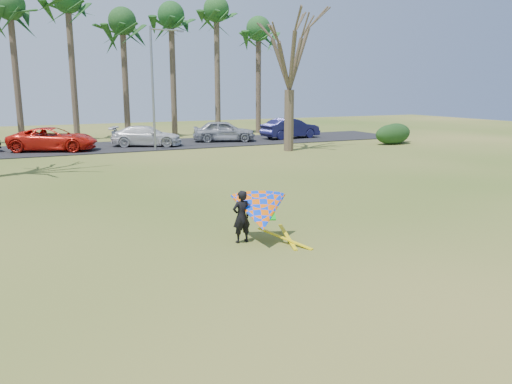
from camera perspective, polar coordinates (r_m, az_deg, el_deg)
name	(u,v)px	position (r m, az deg, el deg)	size (l,w,h in m)	color
ground	(288,247)	(13.27, 3.73, -6.26)	(100.00, 100.00, 0.00)	#285412
parking_strip	(117,147)	(36.76, -15.62, 5.01)	(46.00, 7.00, 0.06)	black
palm_4	(9,7)	(42.39, -26.35, 18.43)	(4.84, 4.84, 11.54)	#4C3B2D
palm_5	(67,1)	(42.69, -20.75, 19.74)	(4.84, 4.84, 12.24)	#4F3E2F
palm_6	(122,23)	(43.09, -15.04, 18.18)	(4.84, 4.84, 10.84)	#4B392D
palm_7	(171,17)	(44.11, -9.68, 19.13)	(4.84, 4.84, 11.54)	#4C3C2D
palm_8	(216,11)	(45.46, -4.56, 19.90)	(4.84, 4.84, 12.24)	#4E3F2E
palm_9	(258,30)	(46.87, 0.28, 18.02)	(4.84, 4.84, 10.84)	#49382B
bare_tree_right	(290,49)	(33.30, 3.90, 16.02)	(6.27, 6.27, 9.21)	#4B3B2D
streetlight	(155,82)	(34.04, -11.48, 12.19)	(2.28, 0.18, 8.00)	gray
hedge_near	(393,134)	(38.47, 15.36, 6.38)	(2.97, 1.35, 1.49)	#153513
hedge_far	(395,133)	(39.70, 15.65, 6.51)	(2.65, 1.24, 1.47)	#133413
car_2	(53,139)	(35.37, -22.14, 5.62)	(2.54, 5.50, 1.53)	red
car_3	(147,136)	(36.38, -12.39, 6.28)	(2.00, 4.91, 1.42)	silver
car_4	(224,131)	(38.67, -3.68, 6.99)	(1.91, 4.74, 1.61)	#93969F
car_5	(290,128)	(41.18, 3.95, 7.28)	(1.72, 4.93, 1.62)	#181849
kite_flyer	(259,213)	(13.36, 0.38, -2.36)	(2.13, 2.39, 2.02)	black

